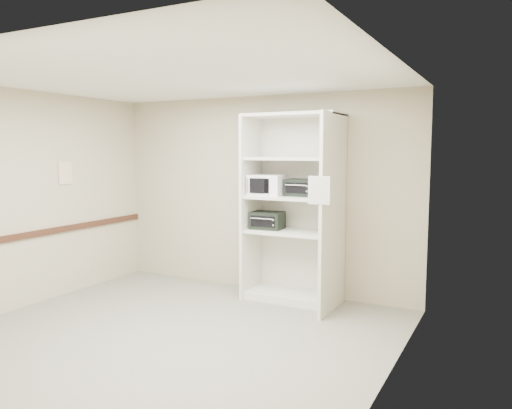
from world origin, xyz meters
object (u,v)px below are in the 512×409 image
at_px(shelving_unit, 296,215).
at_px(toaster_oven_lower, 267,220).
at_px(microwave, 267,185).
at_px(toaster_oven_upper, 301,188).

relative_size(shelving_unit, toaster_oven_lower, 5.93).
bearing_deg(shelving_unit, toaster_oven_lower, -177.27).
bearing_deg(microwave, shelving_unit, 7.25).
relative_size(microwave, toaster_oven_upper, 1.18).
distance_m(shelving_unit, toaster_oven_lower, 0.42).
bearing_deg(microwave, toaster_oven_upper, 12.59).
bearing_deg(toaster_oven_upper, toaster_oven_lower, -170.09).
distance_m(shelving_unit, toaster_oven_upper, 0.35).
xyz_separation_m(shelving_unit, toaster_oven_upper, (0.05, 0.05, 0.35)).
relative_size(toaster_oven_upper, toaster_oven_lower, 0.93).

